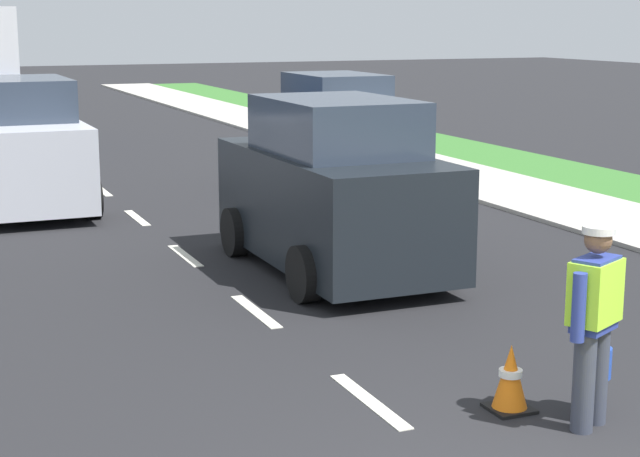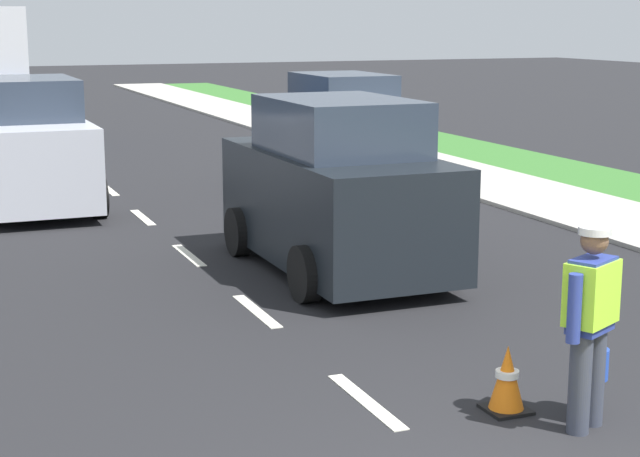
% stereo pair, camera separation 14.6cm
% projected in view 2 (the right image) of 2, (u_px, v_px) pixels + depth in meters
% --- Properties ---
extents(ground_plane, '(96.00, 96.00, 0.00)m').
position_uv_depth(ground_plane, '(62.00, 152.00, 25.50)').
color(ground_plane, black).
extents(sidewalk_right, '(2.40, 72.00, 0.14)m').
position_uv_depth(sidewalk_right, '(565.00, 206.00, 18.14)').
color(sidewalk_right, '#B2ADA3').
rests_on(sidewalk_right, ground).
extents(lane_center_line, '(0.14, 46.40, 0.01)m').
position_uv_depth(lane_center_line, '(41.00, 134.00, 29.31)').
color(lane_center_line, silver).
rests_on(lane_center_line, ground).
extents(road_worker, '(0.66, 0.58, 1.67)m').
position_uv_depth(road_worker, '(591.00, 317.00, 8.14)').
color(road_worker, '#383D4C').
rests_on(road_worker, ground).
extents(traffic_cone_near, '(0.36, 0.36, 0.58)m').
position_uv_depth(traffic_cone_near, '(507.00, 379.00, 8.60)').
color(traffic_cone_near, black).
rests_on(traffic_cone_near, ground).
extents(car_outgoing_ahead, '(2.08, 4.19, 2.27)m').
position_uv_depth(car_outgoing_ahead, '(337.00, 191.00, 13.28)').
color(car_outgoing_ahead, black).
rests_on(car_outgoing_ahead, ground).
extents(car_oncoming_lead, '(2.01, 4.32, 2.26)m').
position_uv_depth(car_oncoming_lead, '(32.00, 148.00, 17.77)').
color(car_oncoming_lead, silver).
rests_on(car_oncoming_lead, ground).
extents(car_parked_far, '(1.91, 3.86, 2.23)m').
position_uv_depth(car_parked_far, '(341.00, 136.00, 19.76)').
color(car_parked_far, silver).
rests_on(car_parked_far, ground).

